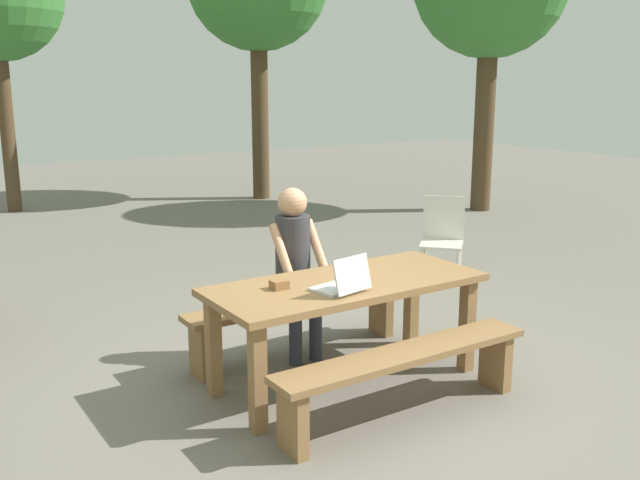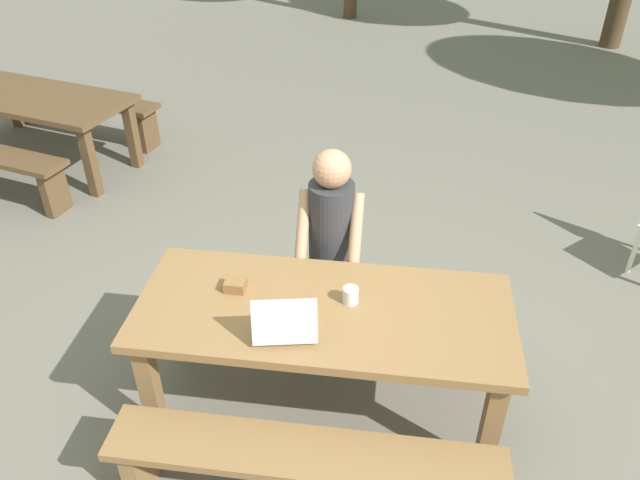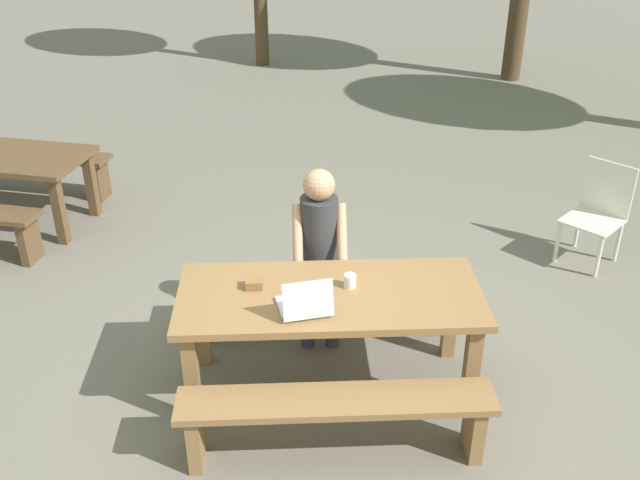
{
  "view_description": "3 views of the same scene",
  "coord_description": "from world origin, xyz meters",
  "px_view_note": "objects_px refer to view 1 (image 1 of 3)",
  "views": [
    {
      "loc": [
        -2.76,
        -3.88,
        2.14
      ],
      "look_at": [
        -0.05,
        0.25,
        1.01
      ],
      "focal_mm": 39.97,
      "sensor_mm": 36.0,
      "label": 1
    },
    {
      "loc": [
        0.31,
        -2.4,
        2.84
      ],
      "look_at": [
        -0.05,
        0.25,
        1.01
      ],
      "focal_mm": 34.77,
      "sensor_mm": 36.0,
      "label": 2
    },
    {
      "loc": [
        -0.24,
        -3.83,
        3.23
      ],
      "look_at": [
        -0.05,
        0.25,
        1.01
      ],
      "focal_mm": 40.19,
      "sensor_mm": 36.0,
      "label": 3
    }
  ],
  "objects_px": {
    "coffee_mug": "(356,270)",
    "laptop": "(343,283)",
    "plastic_chair": "(442,237)",
    "picnic_table_front": "(346,296)",
    "person_seated": "(295,261)",
    "small_pouch": "(279,285)"
  },
  "relations": [
    {
      "from": "coffee_mug",
      "to": "laptop",
      "type": "bearing_deg",
      "value": -138.45
    },
    {
      "from": "laptop",
      "to": "plastic_chair",
      "type": "distance_m",
      "value": 3.22
    },
    {
      "from": "laptop",
      "to": "picnic_table_front",
      "type": "bearing_deg",
      "value": -141.22
    },
    {
      "from": "laptop",
      "to": "coffee_mug",
      "type": "height_order",
      "value": "laptop"
    },
    {
      "from": "picnic_table_front",
      "to": "coffee_mug",
      "type": "height_order",
      "value": "coffee_mug"
    },
    {
      "from": "picnic_table_front",
      "to": "plastic_chair",
      "type": "height_order",
      "value": "plastic_chair"
    },
    {
      "from": "plastic_chair",
      "to": "coffee_mug",
      "type": "bearing_deg",
      "value": -98.64
    },
    {
      "from": "coffee_mug",
      "to": "person_seated",
      "type": "xyz_separation_m",
      "value": [
        -0.17,
        0.54,
        -0.03
      ]
    },
    {
      "from": "person_seated",
      "to": "laptop",
      "type": "bearing_deg",
      "value": -98.77
    },
    {
      "from": "picnic_table_front",
      "to": "coffee_mug",
      "type": "bearing_deg",
      "value": 27.21
    },
    {
      "from": "plastic_chair",
      "to": "laptop",
      "type": "bearing_deg",
      "value": -97.76
    },
    {
      "from": "laptop",
      "to": "person_seated",
      "type": "bearing_deg",
      "value": -109.82
    },
    {
      "from": "picnic_table_front",
      "to": "small_pouch",
      "type": "bearing_deg",
      "value": 169.71
    },
    {
      "from": "picnic_table_front",
      "to": "person_seated",
      "type": "distance_m",
      "value": 0.62
    },
    {
      "from": "small_pouch",
      "to": "person_seated",
      "type": "xyz_separation_m",
      "value": [
        0.44,
        0.52,
        -0.01
      ]
    },
    {
      "from": "picnic_table_front",
      "to": "laptop",
      "type": "height_order",
      "value": "laptop"
    },
    {
      "from": "laptop",
      "to": "plastic_chair",
      "type": "xyz_separation_m",
      "value": [
        2.61,
        1.85,
        -0.35
      ]
    },
    {
      "from": "coffee_mug",
      "to": "plastic_chair",
      "type": "xyz_separation_m",
      "value": [
        2.31,
        1.59,
        -0.34
      ]
    },
    {
      "from": "laptop",
      "to": "coffee_mug",
      "type": "xyz_separation_m",
      "value": [
        0.3,
        0.26,
        -0.02
      ]
    },
    {
      "from": "small_pouch",
      "to": "coffee_mug",
      "type": "bearing_deg",
      "value": -1.88
    },
    {
      "from": "small_pouch",
      "to": "plastic_chair",
      "type": "height_order",
      "value": "plastic_chair"
    },
    {
      "from": "laptop",
      "to": "small_pouch",
      "type": "distance_m",
      "value": 0.43
    }
  ]
}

